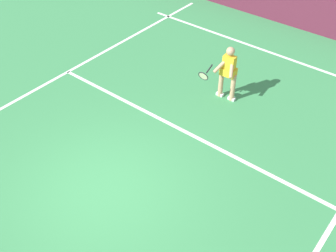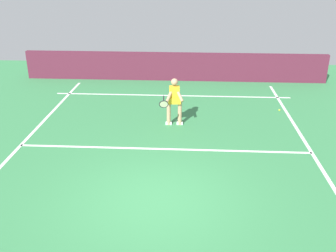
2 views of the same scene
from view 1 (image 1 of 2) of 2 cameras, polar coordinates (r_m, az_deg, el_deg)
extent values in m
plane|color=#38844C|center=(9.01, -8.79, -8.64)|extent=(25.69, 25.69, 0.00)
cube|color=#561E33|center=(15.38, 18.10, 14.84)|extent=(13.29, 0.24, 1.24)
cube|color=white|center=(13.81, 13.80, 9.85)|extent=(9.29, 0.10, 0.01)
cube|color=white|center=(10.35, 1.40, -0.27)|extent=(8.29, 0.10, 0.01)
cylinder|color=tan|center=(11.19, 8.90, 5.20)|extent=(0.13, 0.13, 0.78)
cylinder|color=tan|center=(11.32, 7.28, 5.81)|extent=(0.13, 0.13, 0.78)
cube|color=white|center=(11.39, 8.72, 3.75)|extent=(0.20, 0.10, 0.08)
cube|color=white|center=(11.52, 7.14, 4.37)|extent=(0.20, 0.10, 0.08)
cube|color=gold|center=(10.90, 8.40, 8.31)|extent=(0.33, 0.22, 0.52)
cube|color=gold|center=(11.01, 8.30, 7.43)|extent=(0.42, 0.31, 0.20)
sphere|color=tan|center=(10.70, 8.60, 10.13)|extent=(0.22, 0.22, 0.22)
cylinder|color=tan|center=(10.72, 8.74, 7.81)|extent=(0.31, 0.46, 0.37)
cylinder|color=tan|center=(10.83, 7.33, 8.32)|extent=(0.25, 0.48, 0.37)
cylinder|color=black|center=(10.72, 5.72, 7.84)|extent=(0.06, 0.30, 0.14)
torus|color=black|center=(10.53, 4.87, 6.86)|extent=(0.29, 0.14, 0.28)
cylinder|color=beige|center=(10.53, 4.87, 6.86)|extent=(0.25, 0.11, 0.23)
camera|label=2|loc=(5.63, -79.56, -15.93)|focal=41.41mm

